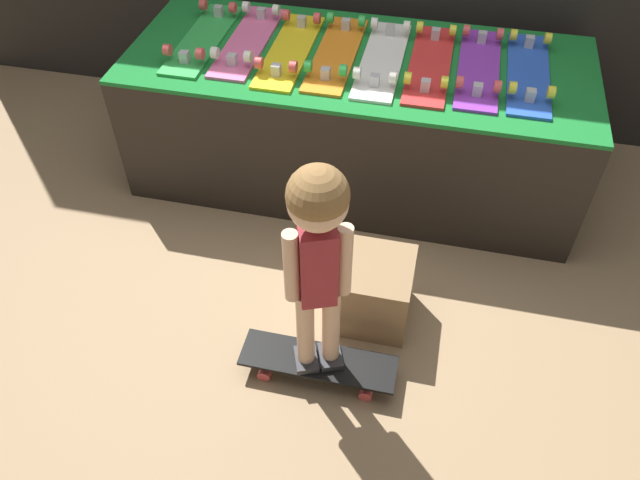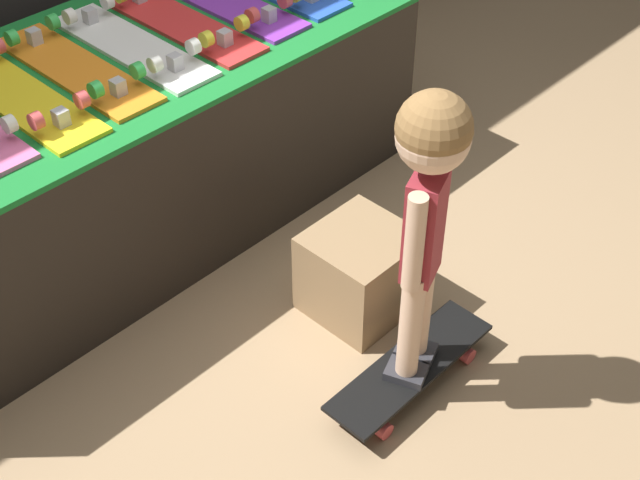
% 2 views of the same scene
% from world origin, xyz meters
% --- Properties ---
extents(ground_plane, '(16.00, 16.00, 0.00)m').
position_xyz_m(ground_plane, '(0.00, 0.00, 0.00)').
color(ground_plane, '#9E7F5B').
extents(display_rack, '(2.19, 0.91, 0.68)m').
position_xyz_m(display_rack, '(0.00, 0.56, 0.34)').
color(display_rack, black).
rests_on(display_rack, ground_plane).
extents(skateboard_yellow_on_rack, '(0.19, 0.71, 0.09)m').
position_xyz_m(skateboard_yellow_on_rack, '(-0.33, 0.54, 0.70)').
color(skateboard_yellow_on_rack, yellow).
rests_on(skateboard_yellow_on_rack, display_rack).
extents(skateboard_orange_on_rack, '(0.19, 0.71, 0.09)m').
position_xyz_m(skateboard_orange_on_rack, '(-0.11, 0.56, 0.70)').
color(skateboard_orange_on_rack, orange).
rests_on(skateboard_orange_on_rack, display_rack).
extents(skateboard_white_on_rack, '(0.19, 0.71, 0.09)m').
position_xyz_m(skateboard_white_on_rack, '(0.11, 0.56, 0.70)').
color(skateboard_white_on_rack, white).
rests_on(skateboard_white_on_rack, display_rack).
extents(skateboard_red_on_rack, '(0.19, 0.71, 0.09)m').
position_xyz_m(skateboard_red_on_rack, '(0.33, 0.56, 0.70)').
color(skateboard_red_on_rack, red).
rests_on(skateboard_red_on_rack, display_rack).
extents(skateboard_purple_on_rack, '(0.19, 0.71, 0.09)m').
position_xyz_m(skateboard_purple_on_rack, '(0.55, 0.58, 0.70)').
color(skateboard_purple_on_rack, purple).
rests_on(skateboard_purple_on_rack, display_rack).
extents(skateboard_on_floor, '(0.62, 0.18, 0.09)m').
position_xyz_m(skateboard_on_floor, '(0.10, -0.72, 0.07)').
color(skateboard_on_floor, black).
rests_on(skateboard_on_floor, ground_plane).
extents(child, '(0.22, 0.19, 0.96)m').
position_xyz_m(child, '(0.10, -0.72, 0.76)').
color(child, '#2D2D33').
rests_on(child, skateboard_on_floor).
extents(storage_box, '(0.32, 0.31, 0.30)m').
position_xyz_m(storage_box, '(0.25, -0.38, 0.15)').
color(storage_box, '#8E704C').
rests_on(storage_box, ground_plane).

